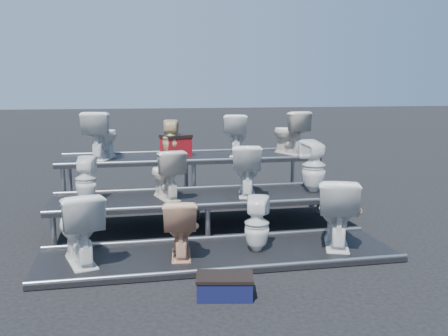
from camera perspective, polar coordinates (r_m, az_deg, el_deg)
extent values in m
plane|color=black|center=(7.24, -2.50, -6.83)|extent=(80.00, 80.00, 0.00)
cube|color=black|center=(6.01, -0.52, -9.94)|extent=(4.20, 1.20, 0.06)
cube|color=black|center=(7.18, -2.52, -5.07)|extent=(4.20, 1.20, 0.46)
cube|color=black|center=(8.39, -3.93, -1.58)|extent=(4.20, 1.20, 0.86)
imported|color=white|center=(5.80, -16.27, -6.51)|extent=(0.65, 0.89, 0.81)
imported|color=#DCA57F|center=(5.83, -5.01, -6.74)|extent=(0.46, 0.71, 0.69)
imported|color=white|center=(6.00, 3.77, -6.38)|extent=(0.39, 0.39, 0.66)
imported|color=white|center=(6.32, 12.77, -4.87)|extent=(0.74, 0.96, 0.86)
imported|color=white|center=(7.00, -15.51, -1.24)|extent=(0.32, 0.32, 0.62)
imported|color=silver|center=(7.00, -6.67, -0.66)|extent=(0.55, 0.76, 0.70)
imported|color=white|center=(7.18, 2.59, -0.16)|extent=(0.57, 0.80, 0.74)
imported|color=white|center=(7.50, 10.22, 0.22)|extent=(0.43, 0.44, 0.77)
imported|color=white|center=(8.21, -13.79, 3.67)|extent=(0.63, 0.84, 0.76)
imported|color=#CCB581|center=(8.25, -6.11, 3.37)|extent=(0.31, 0.32, 0.61)
imported|color=white|center=(8.42, 1.40, 3.84)|extent=(0.56, 0.76, 0.70)
imported|color=silver|center=(8.68, 7.46, 4.06)|extent=(0.61, 0.81, 0.74)
cube|color=maroon|center=(8.36, -5.51, 2.41)|extent=(0.53, 0.48, 0.31)
cube|color=#0E1235|center=(4.94, 0.08, -13.51)|extent=(0.58, 0.41, 0.19)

